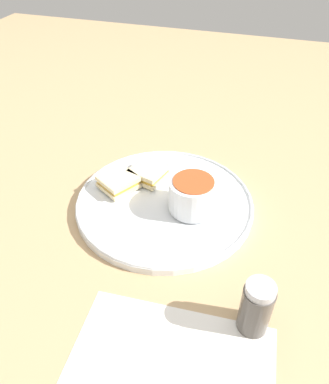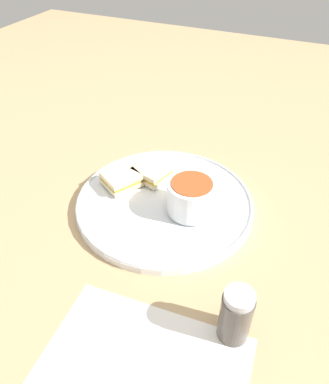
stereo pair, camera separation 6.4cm
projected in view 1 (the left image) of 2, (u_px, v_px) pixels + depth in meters
The scene contains 7 objects.
ground_plane at pixel (164, 206), 0.77m from camera, with size 2.40×2.40×0.00m, color tan.
plate at pixel (164, 202), 0.77m from camera, with size 0.36×0.36×0.02m.
soup_bowl at pixel (193, 194), 0.72m from camera, with size 0.09×0.09×0.07m.
spoon at pixel (201, 178), 0.81m from camera, with size 0.10×0.06×0.01m.
sandwich_half_near at pixel (149, 173), 0.81m from camera, with size 0.08×0.08×0.03m.
sandwich_half_far at pixel (118, 182), 0.78m from camera, with size 0.09×0.09×0.03m.
salt_shaker at pixel (256, 307), 0.53m from camera, with size 0.05×0.05×0.10m.
Camera 1 is at (-0.55, -0.18, 0.51)m, focal length 35.00 mm.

